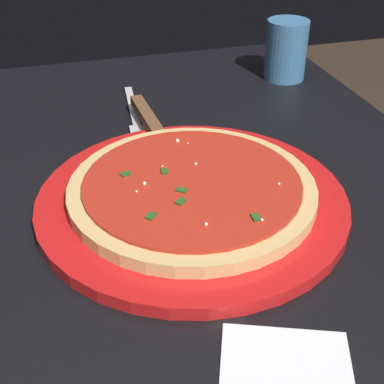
% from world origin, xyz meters
% --- Properties ---
extents(restaurant_table, '(1.05, 0.75, 0.73)m').
position_xyz_m(restaurant_table, '(0.00, 0.00, 0.59)').
color(restaurant_table, black).
rests_on(restaurant_table, ground_plane).
extents(serving_plate, '(0.37, 0.37, 0.02)m').
position_xyz_m(serving_plate, '(-0.01, -0.01, 0.74)').
color(serving_plate, red).
rests_on(serving_plate, restaurant_table).
extents(pizza, '(0.29, 0.29, 0.02)m').
position_xyz_m(pizza, '(-0.01, -0.01, 0.76)').
color(pizza, '#DBB26B').
rests_on(pizza, serving_plate).
extents(pizza_server, '(0.22, 0.07, 0.01)m').
position_xyz_m(pizza_server, '(0.16, -0.00, 0.75)').
color(pizza_server, silver).
rests_on(pizza_server, serving_plate).
extents(cup_tall_drink, '(0.07, 0.07, 0.10)m').
position_xyz_m(cup_tall_drink, '(0.34, -0.28, 0.79)').
color(cup_tall_drink, teal).
rests_on(cup_tall_drink, restaurant_table).
extents(fork, '(0.19, 0.03, 0.00)m').
position_xyz_m(fork, '(0.26, 0.01, 0.74)').
color(fork, silver).
rests_on(fork, restaurant_table).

